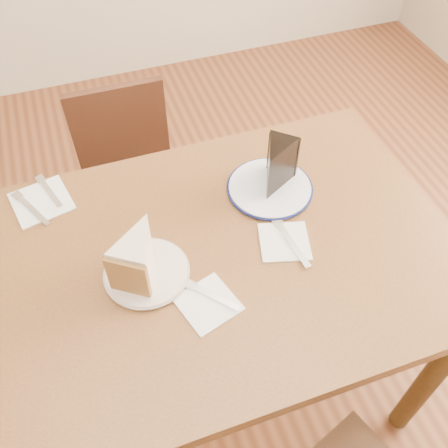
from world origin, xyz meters
The scene contains 14 objects.
ground centered at (0.00, 0.00, 0.00)m, with size 4.00×4.00×0.00m, color #4E2714.
table centered at (0.00, 0.00, 0.65)m, with size 1.20×0.80×0.75m.
chair_far centered at (-0.10, 0.59, 0.44)m, with size 0.39×0.39×0.78m.
plate_cream centered at (-0.16, -0.01, 0.76)m, with size 0.19×0.19×0.01m, color silver.
plate_navy centered at (0.22, 0.15, 0.76)m, with size 0.22×0.22×0.01m, color white.
carrot_cake centered at (-0.16, 0.01, 0.81)m, with size 0.09×0.13×0.11m, color white, non-canonical shape.
chocolate_cake centered at (0.23, 0.15, 0.82)m, with size 0.08×0.11×0.12m, color black, non-canonical shape.
napkin_cream centered at (-0.05, -0.13, 0.75)m, with size 0.12×0.12×0.00m, color white.
napkin_navy centered at (0.18, -0.02, 0.75)m, with size 0.12×0.12×0.00m, color white.
napkin_spare centered at (-0.37, 0.31, 0.75)m, with size 0.14×0.14×0.00m, color white.
fork_cream centered at (-0.04, -0.12, 0.76)m, with size 0.01×0.14×0.00m, color white.
knife_navy centered at (0.20, -0.03, 0.76)m, with size 0.02×0.17×0.00m, color silver.
fork_spare centered at (-0.34, 0.34, 0.76)m, with size 0.01×0.14×0.00m, color silver.
knife_spare centered at (-0.40, 0.29, 0.76)m, with size 0.01×0.16×0.00m, color silver.
Camera 1 is at (-0.21, -0.69, 1.72)m, focal length 40.00 mm.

